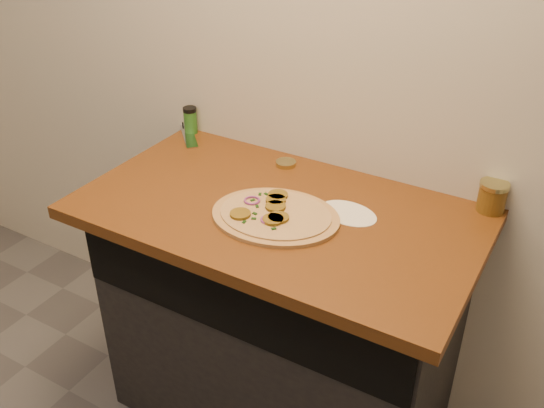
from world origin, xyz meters
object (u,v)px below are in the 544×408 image
Objects in this scene: salsa_jar at (492,196)px; spice_shaker at (190,120)px; chefs_knife at (186,126)px; pizza at (275,215)px.

spice_shaker reaches higher than salsa_jar.
salsa_jar is at bearing 0.00° from spice_shaker.
spice_shaker reaches higher than chefs_knife.
salsa_jar is at bearing -1.36° from chefs_knife.
chefs_knife is at bearing 149.37° from spice_shaker.
salsa_jar reaches higher than chefs_knife.
pizza is 0.64m from salsa_jar.
pizza is 4.22× the size of spice_shaker.
spice_shaker is at bearing 147.86° from pizza.
chefs_knife is 2.71× the size of salsa_jar.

